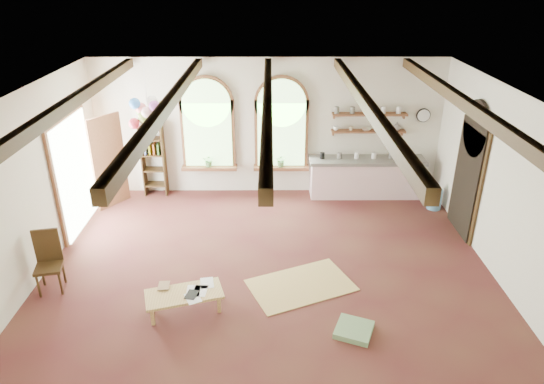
{
  "coord_description": "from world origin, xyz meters",
  "views": [
    {
      "loc": [
        0.04,
        -7.31,
        4.98
      ],
      "look_at": [
        0.07,
        0.6,
        1.3
      ],
      "focal_mm": 32.0,
      "sensor_mm": 36.0,
      "label": 1
    }
  ],
  "objects_px": {
    "side_chair": "(51,273)",
    "balloon_cluster": "(148,112)",
    "coffee_table": "(184,295)",
    "kitchen_counter": "(366,177)"
  },
  "relations": [
    {
      "from": "side_chair",
      "to": "balloon_cluster",
      "type": "height_order",
      "value": "balloon_cluster"
    },
    {
      "from": "balloon_cluster",
      "to": "coffee_table",
      "type": "bearing_deg",
      "value": -71.54
    },
    {
      "from": "kitchen_counter",
      "to": "balloon_cluster",
      "type": "height_order",
      "value": "balloon_cluster"
    },
    {
      "from": "kitchen_counter",
      "to": "coffee_table",
      "type": "height_order",
      "value": "kitchen_counter"
    },
    {
      "from": "side_chair",
      "to": "balloon_cluster",
      "type": "bearing_deg",
      "value": 64.68
    },
    {
      "from": "coffee_table",
      "to": "balloon_cluster",
      "type": "height_order",
      "value": "balloon_cluster"
    },
    {
      "from": "coffee_table",
      "to": "balloon_cluster",
      "type": "distance_m",
      "value": 3.98
    },
    {
      "from": "coffee_table",
      "to": "balloon_cluster",
      "type": "relative_size",
      "value": 1.14
    },
    {
      "from": "coffee_table",
      "to": "side_chair",
      "type": "xyz_separation_m",
      "value": [
        -2.34,
        0.59,
        0.01
      ]
    },
    {
      "from": "kitchen_counter",
      "to": "balloon_cluster",
      "type": "relative_size",
      "value": 2.35
    }
  ]
}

